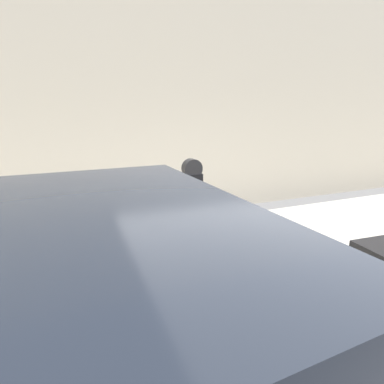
{
  "coord_description": "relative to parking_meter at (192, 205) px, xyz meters",
  "views": [
    {
      "loc": [
        -1.6,
        -1.63,
        2.17
      ],
      "look_at": [
        -0.51,
        1.03,
        1.43
      ],
      "focal_mm": 28.0,
      "sensor_mm": 36.0,
      "label": 1
    }
  ],
  "objects": [
    {
      "name": "sidewalk",
      "position": [
        0.51,
        1.17,
        -1.24
      ],
      "size": [
        24.0,
        2.8,
        0.12
      ],
      "color": "#BCB7AD",
      "rests_on": "ground_plane"
    },
    {
      "name": "parking_meter",
      "position": [
        0.0,
        0.0,
        0.0
      ],
      "size": [
        0.19,
        0.13,
        1.64
      ],
      "color": "gray",
      "rests_on": "sidewalk"
    },
    {
      "name": "building_facade",
      "position": [
        0.51,
        3.58,
        1.5
      ],
      "size": [
        24.0,
        0.3,
        5.59
      ],
      "color": "beige",
      "rests_on": "ground_plane"
    },
    {
      "name": "ground_plane",
      "position": [
        0.51,
        -1.03,
        -1.3
      ],
      "size": [
        60.0,
        60.0,
        0.0
      ],
      "primitive_type": "plane",
      "color": "slate"
    }
  ]
}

